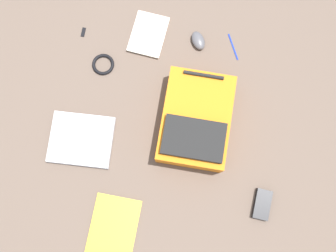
{
  "coord_description": "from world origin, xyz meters",
  "views": [
    {
      "loc": [
        0.02,
        -0.35,
        1.78
      ],
      "look_at": [
        0.04,
        -0.01,
        0.02
      ],
      "focal_mm": 39.39,
      "sensor_mm": 36.0,
      "label": 1
    }
  ],
  "objects_px": {
    "book_red": "(114,227)",
    "computer_mouse": "(198,41)",
    "laptop": "(81,140)",
    "power_brick": "(262,204)",
    "cable_coil": "(103,64)",
    "usb_stick": "(83,32)",
    "backpack": "(196,122)",
    "book_manual": "(148,35)",
    "pen_black": "(233,47)"
  },
  "relations": [
    {
      "from": "book_red",
      "to": "computer_mouse",
      "type": "distance_m",
      "value": 1.01
    },
    {
      "from": "laptop",
      "to": "power_brick",
      "type": "height_order",
      "value": "same"
    },
    {
      "from": "book_red",
      "to": "power_brick",
      "type": "height_order",
      "value": "power_brick"
    },
    {
      "from": "cable_coil",
      "to": "usb_stick",
      "type": "relative_size",
      "value": 2.23
    },
    {
      "from": "laptop",
      "to": "power_brick",
      "type": "xyz_separation_m",
      "value": [
        0.85,
        -0.34,
        -0.0
      ]
    },
    {
      "from": "backpack",
      "to": "laptop",
      "type": "relative_size",
      "value": 1.48
    },
    {
      "from": "laptop",
      "to": "book_manual",
      "type": "distance_m",
      "value": 0.63
    },
    {
      "from": "book_red",
      "to": "computer_mouse",
      "type": "height_order",
      "value": "computer_mouse"
    },
    {
      "from": "cable_coil",
      "to": "power_brick",
      "type": "xyz_separation_m",
      "value": [
        0.74,
        -0.72,
        0.01
      ]
    },
    {
      "from": "pen_black",
      "to": "usb_stick",
      "type": "bearing_deg",
      "value": 171.71
    },
    {
      "from": "book_manual",
      "to": "usb_stick",
      "type": "relative_size",
      "value": 5.31
    },
    {
      "from": "usb_stick",
      "to": "backpack",
      "type": "bearing_deg",
      "value": -43.06
    },
    {
      "from": "laptop",
      "to": "cable_coil",
      "type": "bearing_deg",
      "value": 74.31
    },
    {
      "from": "backpack",
      "to": "computer_mouse",
      "type": "height_order",
      "value": "backpack"
    },
    {
      "from": "pen_black",
      "to": "usb_stick",
      "type": "relative_size",
      "value": 2.92
    },
    {
      "from": "pen_black",
      "to": "computer_mouse",
      "type": "bearing_deg",
      "value": 169.2
    },
    {
      "from": "book_red",
      "to": "cable_coil",
      "type": "distance_m",
      "value": 0.8
    },
    {
      "from": "power_brick",
      "to": "laptop",
      "type": "bearing_deg",
      "value": 158.07
    },
    {
      "from": "backpack",
      "to": "computer_mouse",
      "type": "distance_m",
      "value": 0.44
    },
    {
      "from": "book_red",
      "to": "backpack",
      "type": "bearing_deg",
      "value": 49.32
    },
    {
      "from": "computer_mouse",
      "to": "cable_coil",
      "type": "height_order",
      "value": "computer_mouse"
    },
    {
      "from": "cable_coil",
      "to": "power_brick",
      "type": "distance_m",
      "value": 1.04
    },
    {
      "from": "backpack",
      "to": "cable_coil",
      "type": "bearing_deg",
      "value": 143.47
    },
    {
      "from": "power_brick",
      "to": "pen_black",
      "type": "xyz_separation_m",
      "value": [
        -0.08,
        0.79,
        -0.01
      ]
    },
    {
      "from": "usb_stick",
      "to": "power_brick",
      "type": "bearing_deg",
      "value": -47.05
    },
    {
      "from": "laptop",
      "to": "pen_black",
      "type": "distance_m",
      "value": 0.9
    },
    {
      "from": "laptop",
      "to": "power_brick",
      "type": "bearing_deg",
      "value": -21.93
    },
    {
      "from": "book_manual",
      "to": "pen_black",
      "type": "relative_size",
      "value": 1.82
    },
    {
      "from": "backpack",
      "to": "computer_mouse",
      "type": "relative_size",
      "value": 4.9
    },
    {
      "from": "cable_coil",
      "to": "book_manual",
      "type": "bearing_deg",
      "value": 32.81
    },
    {
      "from": "backpack",
      "to": "book_red",
      "type": "relative_size",
      "value": 1.57
    },
    {
      "from": "laptop",
      "to": "cable_coil",
      "type": "relative_size",
      "value": 3.0
    },
    {
      "from": "pen_black",
      "to": "power_brick",
      "type": "bearing_deg",
      "value": -84.61
    },
    {
      "from": "laptop",
      "to": "usb_stick",
      "type": "relative_size",
      "value": 6.7
    },
    {
      "from": "laptop",
      "to": "cable_coil",
      "type": "xyz_separation_m",
      "value": [
        0.11,
        0.38,
        -0.01
      ]
    },
    {
      "from": "cable_coil",
      "to": "book_red",
      "type": "bearing_deg",
      "value": -86.82
    },
    {
      "from": "laptop",
      "to": "usb_stick",
      "type": "distance_m",
      "value": 0.56
    },
    {
      "from": "cable_coil",
      "to": "usb_stick",
      "type": "bearing_deg",
      "value": 119.33
    },
    {
      "from": "book_manual",
      "to": "usb_stick",
      "type": "height_order",
      "value": "book_manual"
    },
    {
      "from": "computer_mouse",
      "to": "usb_stick",
      "type": "distance_m",
      "value": 0.59
    },
    {
      "from": "power_brick",
      "to": "usb_stick",
      "type": "xyz_separation_m",
      "value": [
        -0.84,
        0.91,
        -0.01
      ]
    },
    {
      "from": "laptop",
      "to": "book_red",
      "type": "height_order",
      "value": "laptop"
    },
    {
      "from": "backpack",
      "to": "laptop",
      "type": "xyz_separation_m",
      "value": [
        -0.55,
        -0.05,
        -0.06
      ]
    },
    {
      "from": "book_red",
      "to": "usb_stick",
      "type": "xyz_separation_m",
      "value": [
        -0.15,
        0.98,
        -0.0
      ]
    },
    {
      "from": "power_brick",
      "to": "pen_black",
      "type": "relative_size",
      "value": 0.94
    },
    {
      "from": "backpack",
      "to": "cable_coil",
      "type": "distance_m",
      "value": 0.56
    },
    {
      "from": "pen_black",
      "to": "usb_stick",
      "type": "distance_m",
      "value": 0.78
    },
    {
      "from": "cable_coil",
      "to": "computer_mouse",
      "type": "bearing_deg",
      "value": 12.08
    },
    {
      "from": "book_manual",
      "to": "cable_coil",
      "type": "xyz_separation_m",
      "value": [
        -0.23,
        -0.15,
        -0.0
      ]
    },
    {
      "from": "computer_mouse",
      "to": "pen_black",
      "type": "height_order",
      "value": "computer_mouse"
    }
  ]
}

